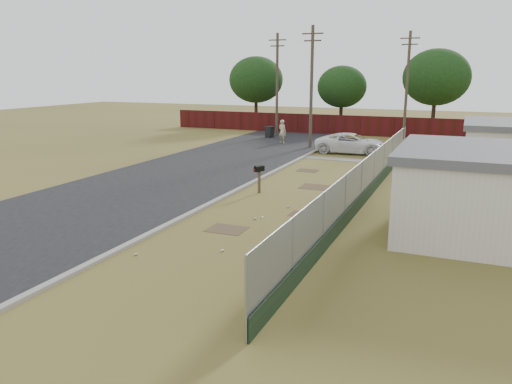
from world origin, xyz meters
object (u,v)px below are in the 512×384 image
at_px(fire_hydrant, 268,283).
at_px(pedestrian, 282,132).
at_px(trash_bin, 270,132).
at_px(mailbox, 259,171).
at_px(pickup_truck, 352,143).

relative_size(fire_hydrant, pedestrian, 0.46).
bearing_deg(trash_bin, pedestrian, -52.83).
height_order(mailbox, pedestrian, pedestrian).
height_order(pickup_truck, pedestrian, pedestrian).
height_order(fire_hydrant, mailbox, mailbox).
bearing_deg(pedestrian, trash_bin, -36.59).
xyz_separation_m(fire_hydrant, mailbox, (-4.60, 10.47, 0.67)).
distance_m(mailbox, trash_bin, 20.98).
relative_size(mailbox, pedestrian, 0.71).
relative_size(mailbox, trash_bin, 1.38).
xyz_separation_m(mailbox, pedestrian, (-4.89, 16.69, -0.12)).
bearing_deg(pedestrian, fire_hydrant, 125.50).
xyz_separation_m(pedestrian, trash_bin, (-2.29, 3.02, -0.45)).
distance_m(fire_hydrant, mailbox, 11.46).
distance_m(mailbox, pickup_truck, 13.79).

